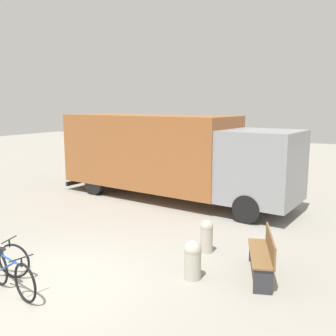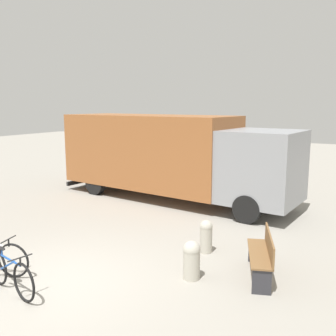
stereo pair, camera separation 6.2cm
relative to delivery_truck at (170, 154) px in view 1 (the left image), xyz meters
The scene contains 6 objects.
ground_plane 7.04m from the delivery_truck, 80.15° to the right, with size 60.00×60.00×0.00m, color gray.
delivery_truck is the anchor object (origin of this frame).
park_bench 6.53m from the delivery_truck, 44.59° to the right, with size 0.89×1.57×0.88m.
bicycle_middle 7.49m from the delivery_truck, 83.84° to the right, with size 1.65×0.49×0.79m.
bollard_near_bench 6.38m from the delivery_truck, 57.17° to the right, with size 0.34×0.34×0.76m.
bollard_far_bench 5.14m from the delivery_truck, 51.50° to the right, with size 0.29×0.29×0.76m.
Camera 1 is at (5.12, -4.71, 3.35)m, focal length 40.00 mm.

